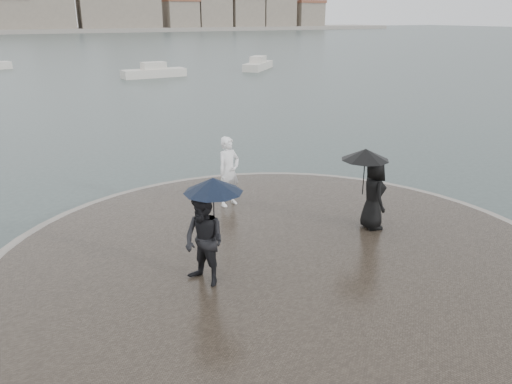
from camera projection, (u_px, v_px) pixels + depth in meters
ground at (397, 377)px, 7.56m from camera, size 400.00×400.00×0.00m
kerb_ring at (284, 268)px, 10.45m from camera, size 12.50×12.50×0.32m
quay_tip at (284, 268)px, 10.45m from camera, size 11.90×11.90×0.36m
statue at (229, 171)px, 13.10m from camera, size 0.78×0.63×1.86m
visitor_left at (206, 227)px, 9.17m from camera, size 1.29×1.18×2.04m
visitor_right at (371, 183)px, 11.59m from camera, size 1.18×1.12×1.95m
boats at (81, 74)px, 42.78m from camera, size 36.22×24.15×1.50m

